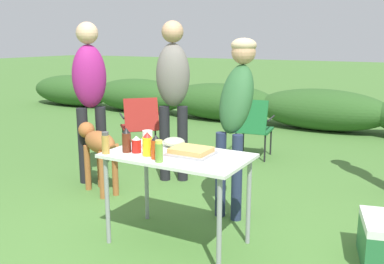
# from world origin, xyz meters

# --- Properties ---
(ground_plane) EXTENTS (60.00, 60.00, 0.00)m
(ground_plane) POSITION_xyz_m (0.00, 0.00, 0.00)
(ground_plane) COLOR #477533
(shrub_hedge) EXTENTS (14.40, 0.90, 0.74)m
(shrub_hedge) POSITION_xyz_m (0.00, 5.00, 0.37)
(shrub_hedge) COLOR #2D5623
(shrub_hedge) RESTS_ON ground
(folding_table) EXTENTS (1.10, 0.64, 0.74)m
(folding_table) POSITION_xyz_m (0.00, 0.00, 0.66)
(folding_table) COLOR silver
(folding_table) RESTS_ON ground
(food_tray) EXTENTS (0.33, 0.27, 0.06)m
(food_tray) POSITION_xyz_m (0.10, 0.03, 0.77)
(food_tray) COLOR #9E9EA3
(food_tray) RESTS_ON folding_table
(plate_stack) EXTENTS (0.22, 0.22, 0.02)m
(plate_stack) POSITION_xyz_m (-0.38, 0.11, 0.75)
(plate_stack) COLOR white
(plate_stack) RESTS_ON folding_table
(mixing_bowl) EXTENTS (0.18, 0.18, 0.08)m
(mixing_bowl) POSITION_xyz_m (-0.15, 0.20, 0.78)
(mixing_bowl) COLOR #ADBC99
(mixing_bowl) RESTS_ON folding_table
(paper_cup_stack) EXTENTS (0.08, 0.08, 0.16)m
(paper_cup_stack) POSITION_xyz_m (-0.27, -0.01, 0.82)
(paper_cup_stack) COLOR white
(paper_cup_stack) RESTS_ON folding_table
(mustard_bottle) EXTENTS (0.08, 0.08, 0.18)m
(mustard_bottle) POSITION_xyz_m (-0.18, -0.14, 0.83)
(mustard_bottle) COLOR yellow
(mustard_bottle) RESTS_ON folding_table
(spice_jar) EXTENTS (0.06, 0.06, 0.17)m
(spice_jar) POSITION_xyz_m (-0.49, -0.25, 0.82)
(spice_jar) COLOR #B2893D
(spice_jar) RESTS_ON folding_table
(bbq_sauce_bottle) EXTENTS (0.07, 0.07, 0.20)m
(bbq_sauce_bottle) POSITION_xyz_m (-0.38, -0.14, 0.83)
(bbq_sauce_bottle) COLOR #562314
(bbq_sauce_bottle) RESTS_ON folding_table
(hot_sauce_bottle) EXTENTS (0.07, 0.07, 0.18)m
(hot_sauce_bottle) POSITION_xyz_m (-0.07, -0.18, 0.83)
(hot_sauce_bottle) COLOR #CC4214
(hot_sauce_bottle) RESTS_ON folding_table
(relish_jar) EXTENTS (0.06, 0.06, 0.16)m
(relish_jar) POSITION_xyz_m (-0.01, -0.25, 0.82)
(relish_jar) COLOR olive
(relish_jar) RESTS_ON folding_table
(ketchup_bottle) EXTENTS (0.07, 0.07, 0.13)m
(ketchup_bottle) POSITION_xyz_m (-0.31, -0.11, 0.80)
(ketchup_bottle) COLOR red
(ketchup_bottle) RESTS_ON folding_table
(standing_person_in_red_jacket) EXTENTS (0.33, 0.46, 1.62)m
(standing_person_in_red_jacket) POSITION_xyz_m (0.15, 0.78, 1.05)
(standing_person_in_red_jacket) COLOR #232D4C
(standing_person_in_red_jacket) RESTS_ON ground
(standing_person_in_dark_puffer) EXTENTS (0.45, 0.41, 1.81)m
(standing_person_in_dark_puffer) POSITION_xyz_m (-0.85, 1.33, 1.10)
(standing_person_in_dark_puffer) COLOR black
(standing_person_in_dark_puffer) RESTS_ON ground
(standing_person_in_navy_coat) EXTENTS (0.44, 0.46, 1.79)m
(standing_person_in_navy_coat) POSITION_xyz_m (-1.64, 0.85, 1.09)
(standing_person_in_navy_coat) COLOR black
(standing_person_in_navy_coat) RESTS_ON ground
(dog) EXTENTS (0.78, 0.41, 0.72)m
(dog) POSITION_xyz_m (-1.35, 0.62, 0.51)
(dog) COLOR #9E5B2D
(dog) RESTS_ON ground
(camp_chair_green_behind_table) EXTENTS (0.74, 0.74, 0.83)m
(camp_chair_green_behind_table) POSITION_xyz_m (-1.81, 2.00, 0.47)
(camp_chair_green_behind_table) COLOR maroon
(camp_chair_green_behind_table) RESTS_ON ground
(camp_chair_near_hedge) EXTENTS (0.54, 0.65, 0.83)m
(camp_chair_near_hedge) POSITION_xyz_m (-0.39, 2.61, 0.47)
(camp_chair_near_hedge) COLOR #19602D
(camp_chair_near_hedge) RESTS_ON ground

